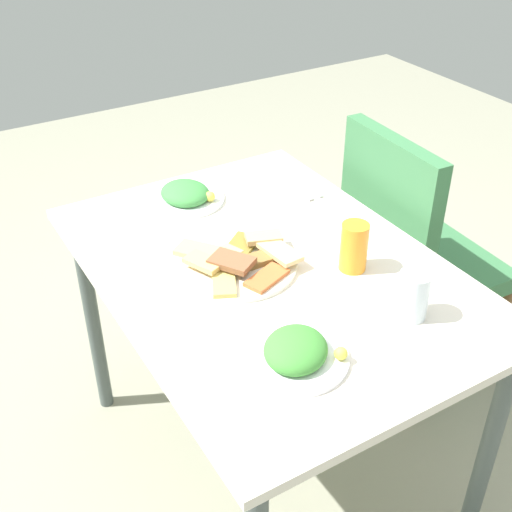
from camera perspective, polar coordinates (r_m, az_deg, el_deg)
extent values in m
plane|color=gray|center=(2.12, 0.90, -17.28)|extent=(6.00, 6.00, 0.00)
cube|color=silver|center=(1.63, 1.12, -1.19)|extent=(1.10, 0.77, 0.02)
cylinder|color=#46514F|center=(2.11, -13.77, -5.38)|extent=(0.04, 0.04, 0.70)
cylinder|color=#46514F|center=(2.32, 1.54, -0.29)|extent=(0.04, 0.04, 0.70)
cylinder|color=#46514F|center=(1.78, 19.17, -15.52)|extent=(0.04, 0.04, 0.70)
cube|color=#397345|center=(2.23, 14.28, -0.96)|extent=(0.44, 0.44, 0.06)
cube|color=#397345|center=(1.99, 11.15, 3.73)|extent=(0.40, 0.07, 0.46)
cylinder|color=brown|center=(2.38, 19.98, -6.39)|extent=(0.03, 0.03, 0.38)
cylinder|color=brown|center=(2.58, 14.09, -1.76)|extent=(0.03, 0.03, 0.38)
cylinder|color=brown|center=(2.16, 12.87, -9.73)|extent=(0.03, 0.03, 0.38)
cylinder|color=brown|center=(2.38, 7.11, -4.32)|extent=(0.03, 0.03, 0.38)
cylinder|color=white|center=(1.61, -1.70, -0.79)|extent=(0.29, 0.29, 0.01)
cube|color=olive|center=(1.60, 0.00, -0.37)|extent=(0.05, 0.10, 0.02)
cube|color=#CC6433|center=(1.55, 0.92, -1.87)|extent=(0.09, 0.12, 0.01)
cube|color=#E8B96A|center=(1.58, -4.50, -0.52)|extent=(0.11, 0.08, 0.01)
cube|color=tan|center=(1.62, -2.89, -0.07)|extent=(0.09, 0.11, 0.01)
cube|color=#E5B575|center=(1.66, 0.67, 1.61)|extent=(0.08, 0.10, 0.01)
cube|color=#D2BC5D|center=(1.53, -2.75, -2.35)|extent=(0.11, 0.09, 0.01)
cube|color=olive|center=(1.67, -1.18, 0.99)|extent=(0.11, 0.12, 0.01)
cube|color=tan|center=(1.64, -4.86, 0.41)|extent=(0.13, 0.12, 0.01)
cube|color=#E4BF87|center=(1.62, 1.99, 0.45)|extent=(0.12, 0.07, 0.01)
cube|color=brown|center=(1.57, -2.10, -0.47)|extent=(0.12, 0.11, 0.02)
cylinder|color=white|center=(1.36, 3.38, -8.66)|extent=(0.22, 0.22, 0.01)
ellipsoid|color=#408E36|center=(1.34, 3.41, -7.98)|extent=(0.19, 0.19, 0.06)
sphere|color=#E8E04B|center=(1.35, 7.26, -8.26)|extent=(0.03, 0.03, 0.03)
cylinder|color=white|center=(1.90, -6.04, 4.85)|extent=(0.22, 0.22, 0.01)
ellipsoid|color=#3E8C41|center=(1.89, -6.07, 5.38)|extent=(0.16, 0.15, 0.05)
sphere|color=#ECDA50|center=(1.87, -3.95, 5.10)|extent=(0.03, 0.03, 0.03)
cylinder|color=orange|center=(1.59, 8.37, 0.78)|extent=(0.09, 0.09, 0.12)
cylinder|color=silver|center=(1.47, 13.28, -3.28)|extent=(0.07, 0.07, 0.11)
cube|color=white|center=(1.96, 3.75, 5.82)|extent=(0.16, 0.16, 0.00)
cube|color=silver|center=(1.95, 3.31, 5.80)|extent=(0.16, 0.03, 0.00)
cube|color=silver|center=(1.97, 4.19, 6.04)|extent=(0.16, 0.02, 0.00)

